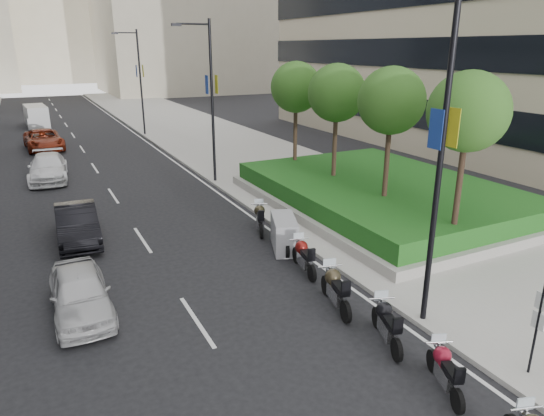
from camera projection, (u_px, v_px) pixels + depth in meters
ground at (313, 388)px, 11.29m from camera, size 160.00×160.00×0.00m
sidewalk_right at (218, 141)px, 40.53m from camera, size 10.00×100.00×0.15m
lane_edge at (155, 148)px, 38.28m from camera, size 0.12×100.00×0.01m
lane_centre at (85, 154)px, 36.05m from camera, size 0.12×100.00×0.01m
planter at (381, 200)px, 23.93m from camera, size 10.00×14.00×0.40m
hedge at (381, 189)px, 23.74m from camera, size 9.40×13.40×0.80m
tree_0 at (468, 112)px, 16.60m from camera, size 2.80×2.80×6.30m
tree_1 at (391, 101)px, 19.99m from camera, size 2.80×2.80×6.30m
tree_2 at (337, 93)px, 23.38m from camera, size 2.80×2.80×6.30m
tree_3 at (296, 88)px, 26.77m from camera, size 2.80×2.80×6.30m
lamp_post_0 at (437, 150)px, 12.31m from camera, size 2.34×0.45×9.00m
lamp_post_1 at (209, 95)px, 26.71m from camera, size 2.34×0.45×9.00m
lamp_post_2 at (138, 77)px, 41.95m from camera, size 2.34×0.45×9.00m
parking_sign at (537, 324)px, 11.19m from camera, size 0.06×0.32×2.50m
motorcycle_1 at (445, 370)px, 11.10m from camera, size 0.93×1.85×0.98m
motorcycle_2 at (387, 323)px, 12.88m from camera, size 0.95×2.06×1.07m
motorcycle_3 at (335, 289)px, 14.62m from camera, size 0.84×2.28×1.15m
motorcycle_4 at (304, 256)px, 16.99m from camera, size 0.72×2.14×1.07m
motorcycle_5 at (284, 233)px, 18.88m from camera, size 1.56×2.29×1.29m
motorcycle_6 at (260, 218)px, 20.75m from camera, size 1.00×2.08×1.09m
car_a at (80, 293)px, 14.23m from camera, size 1.66×4.07×1.38m
car_b at (77, 224)px, 19.65m from camera, size 1.74×4.52×1.47m
car_c at (48, 168)px, 28.79m from camera, size 2.51×5.30×1.49m
car_d at (44, 139)px, 37.42m from camera, size 2.92×5.70×1.54m
delivery_van at (37, 117)px, 48.27m from camera, size 2.18×4.98×2.04m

